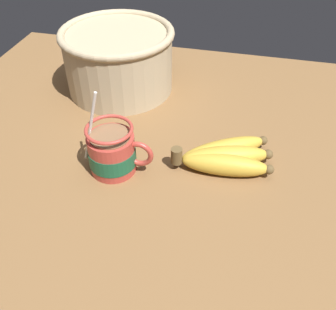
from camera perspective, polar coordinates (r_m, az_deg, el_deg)
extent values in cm
cube|color=brown|center=(64.56, -0.98, -6.07)|extent=(106.36, 106.36, 3.43)
cylinder|color=#B23D33|center=(65.07, -8.53, 0.28)|extent=(8.07, 8.07, 7.12)
cylinder|color=#195638|center=(65.39, -8.48, -0.05)|extent=(8.27, 8.27, 3.05)
torus|color=#B23D33|center=(63.16, -4.46, 0.17)|extent=(5.09, 0.90, 5.09)
cylinder|color=#846042|center=(62.76, -8.85, 2.81)|extent=(6.87, 6.87, 0.40)
torus|color=#B23D33|center=(61.85, -9.00, 3.90)|extent=(8.07, 8.07, 0.60)
cylinder|color=silver|center=(63.14, -11.75, 4.12)|extent=(4.18, 0.50, 14.13)
ellipsoid|color=silver|center=(66.87, -9.49, -0.87)|extent=(3.00, 2.00, 0.80)
cylinder|color=brown|center=(64.92, 1.31, -0.11)|extent=(2.00, 2.00, 3.00)
ellipsoid|color=gold|center=(65.28, 8.68, -1.49)|extent=(15.18, 4.97, 3.86)
sphere|color=brown|center=(65.97, 15.14, -2.15)|extent=(1.73, 1.73, 1.73)
ellipsoid|color=gold|center=(66.78, 8.73, -0.26)|extent=(15.85, 8.56, 3.99)
sphere|color=brown|center=(68.83, 14.99, 0.10)|extent=(1.79, 1.79, 1.79)
ellipsoid|color=gold|center=(68.47, 8.46, 0.85)|extent=(15.66, 11.66, 3.72)
sphere|color=brown|center=(71.91, 14.27, 2.15)|extent=(1.67, 1.67, 1.67)
cylinder|color=tan|center=(86.38, -7.49, 13.92)|extent=(23.60, 23.60, 13.18)
torus|color=tan|center=(83.61, -7.90, 17.93)|extent=(24.78, 24.78, 1.65)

